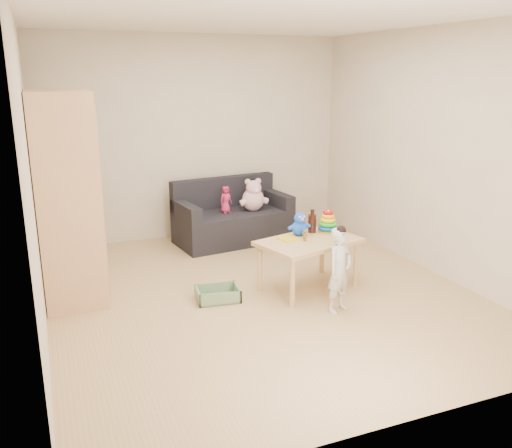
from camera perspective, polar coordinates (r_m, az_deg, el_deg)
name	(u,v)px	position (r m, az deg, el deg)	size (l,w,h in m)	color
room	(261,164)	(5.08, 0.53, 6.30)	(4.50, 4.50, 4.50)	tan
wardrobe	(66,196)	(5.49, -19.36, 2.80)	(0.55, 1.10, 1.97)	tan
sofa	(233,226)	(7.02, -2.40, -0.26)	(1.45, 0.72, 0.41)	black
play_table	(308,264)	(5.50, 5.55, -4.25)	(0.98, 0.62, 0.52)	tan
storage_bin	(218,294)	(5.29, -4.05, -7.34)	(0.41, 0.31, 0.12)	gray
toddler	(339,271)	(4.99, 8.78, -4.94)	(0.29, 0.19, 0.77)	beige
pink_bear	(253,197)	(6.96, -0.32, 2.86)	(0.31, 0.26, 0.35)	#E4A8BB
doll	(226,200)	(6.85, -3.20, 2.56)	(0.17, 0.12, 0.34)	#BC2351
ring_stacker	(328,223)	(5.68, 7.56, 0.06)	(0.21, 0.21, 0.24)	#D6B70B
brown_bottle	(312,223)	(5.65, 5.93, 0.13)	(0.08, 0.08, 0.24)	black
blue_plush	(299,224)	(5.53, 4.58, 0.04)	(0.20, 0.16, 0.25)	blue
wooden_figure	(305,235)	(5.36, 5.16, -1.18)	(0.05, 0.04, 0.12)	brown
yellow_book	(289,239)	(5.42, 3.45, -1.55)	(0.18, 0.18, 0.01)	gold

